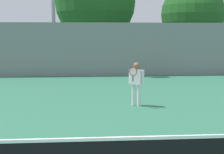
{
  "coord_description": "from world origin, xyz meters",
  "views": [
    {
      "loc": [
        -0.12,
        -4.48,
        2.54
      ],
      "look_at": [
        0.79,
        7.69,
        0.89
      ],
      "focal_mm": 50.0,
      "sensor_mm": 36.0,
      "label": 1
    }
  ],
  "objects": [
    {
      "name": "tennis_player",
      "position": [
        1.57,
        6.48,
        0.9
      ],
      "size": [
        0.55,
        0.52,
        1.57
      ],
      "rotation": [
        0.0,
        0.0,
        -0.6
      ],
      "color": "silver",
      "rests_on": "ground_plane"
    },
    {
      "name": "back_fence",
      "position": [
        0.0,
        14.9,
        1.65
      ],
      "size": [
        34.6,
        0.06,
        3.3
      ],
      "color": "gray",
      "rests_on": "ground_plane"
    },
    {
      "name": "tree_green_tall",
      "position": [
        0.45,
        21.04,
        5.13
      ],
      "size": [
        6.42,
        6.42,
        8.35
      ],
      "color": "brown",
      "rests_on": "ground_plane"
    },
    {
      "name": "tree_dark_dense",
      "position": [
        7.83,
        19.23,
        4.12
      ],
      "size": [
        4.77,
        4.77,
        6.51
      ],
      "color": "brown",
      "rests_on": "ground_plane"
    }
  ]
}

